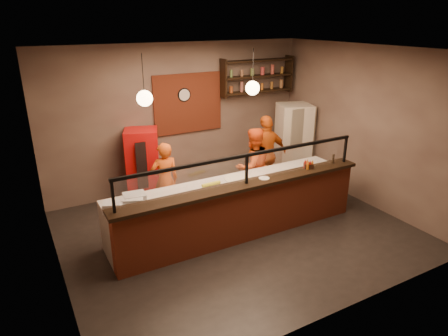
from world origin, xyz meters
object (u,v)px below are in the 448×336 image
cook_right (266,155)px  condiment_caddy (308,166)px  cook_mid (253,167)px  pepper_mill (333,159)px  wall_clock (184,95)px  cook_left (165,180)px  red_cooler (143,165)px  fridge (293,141)px  pizza_dough (239,178)px

cook_right → condiment_caddy: 1.51m
cook_mid → pepper_mill: 1.60m
wall_clock → cook_left: (-1.00, -1.26, -1.35)m
wall_clock → condiment_caddy: size_ratio=1.88×
pepper_mill → wall_clock: bearing=124.5°
wall_clock → cook_right: 2.21m
cook_right → red_cooler: 2.65m
cook_right → pepper_mill: size_ratio=9.80×
cook_left → condiment_caddy: size_ratio=9.39×
cook_left → cook_right: size_ratio=0.87×
cook_left → condiment_caddy: bearing=151.3°
fridge → red_cooler: (-3.62, 0.41, -0.11)m
pizza_dough → pepper_mill: 1.87m
wall_clock → cook_right: (1.37, -1.22, -1.23)m
condiment_caddy → pizza_dough: bearing=156.7°
pepper_mill → cook_mid: bearing=133.7°
cook_left → cook_mid: bearing=173.3°
cook_left → pepper_mill: cook_left is taller
fridge → pizza_dough: fridge is taller
fridge → condiment_caddy: bearing=-102.6°
fridge → pizza_dough: (-2.41, -1.47, 0.02)m
cook_right → condiment_caddy: cook_right is taller
cook_mid → pizza_dough: cook_mid is taller
cook_left → pizza_dough: cook_left is taller
wall_clock → cook_left: wall_clock is taller
cook_left → pepper_mill: bearing=156.7°
pepper_mill → pizza_dough: bearing=163.3°
pizza_dough → cook_mid: bearing=40.6°
red_cooler → pizza_dough: red_cooler is taller
cook_left → pizza_dough: 1.44m
pizza_dough → wall_clock: bearing=92.4°
cook_right → condiment_caddy: bearing=87.6°
condiment_caddy → pepper_mill: (0.59, -0.02, 0.04)m
condiment_caddy → wall_clock: bearing=115.4°
cook_left → cook_right: bearing=-175.3°
wall_clock → fridge: bearing=-16.0°
pizza_dough → pepper_mill: size_ratio=2.97×
cook_left → pepper_mill: size_ratio=8.48×
red_cooler → cook_left: bearing=-62.6°
condiment_caddy → cook_mid: bearing=113.9°
condiment_caddy → red_cooler: bearing=135.1°
pizza_dough → condiment_caddy: bearing=-23.3°
cook_mid → red_cooler: cook_mid is taller
fridge → condiment_caddy: fridge is taller
wall_clock → fridge: wall_clock is taller
cook_right → pepper_mill: (0.50, -1.51, 0.28)m
cook_left → cook_mid: cook_mid is taller
wall_clock → cook_right: wall_clock is taller
red_cooler → condiment_caddy: (2.40, -2.39, 0.33)m
pepper_mill → condiment_caddy: bearing=178.3°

